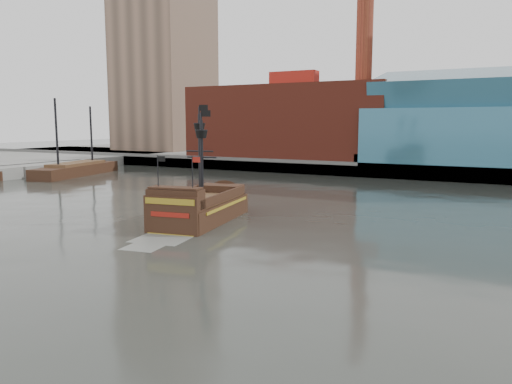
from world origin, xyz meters
The scene contains 7 objects.
ground centered at (0.00, 0.00, 0.00)m, with size 400.00×400.00×0.00m, color #272924.
promenade_far centered at (0.00, 92.00, 1.00)m, with size 220.00×60.00×2.00m, color slate.
seawall centered at (0.00, 62.50, 1.30)m, with size 220.00×1.00×2.60m, color #4C4C49.
pier centered at (-58.00, 30.00, 1.00)m, with size 6.00×40.00×2.00m, color slate.
skyline centered at (5.21, 84.56, 24.55)m, with size 149.00×45.00×62.00m.
pirate_ship centered at (-6.37, 15.72, 1.10)m, with size 7.62×16.82×12.14m.
docked_vessel centered at (-51.02, 40.38, 0.91)m, with size 9.87×21.59×14.33m.
Camera 1 is at (21.22, -23.65, 9.57)m, focal length 35.00 mm.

